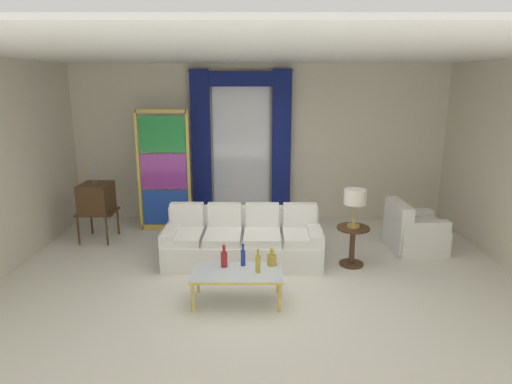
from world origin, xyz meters
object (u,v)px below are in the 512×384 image
coffee_table (238,274)px  bottle_amber_squat (244,257)px  peacock_figurine (185,226)px  table_lamp_brass (356,199)px  bottle_blue_decanter (273,259)px  bottle_ruby_flask (259,263)px  vintage_tv (97,199)px  stained_glass_divider (165,174)px  bottle_crystal_tall (225,258)px  round_side_table (353,242)px  armchair_white (413,233)px  couch_white_long (244,241)px

coffee_table → bottle_amber_squat: bottle_amber_squat is taller
coffee_table → bottle_amber_squat: 0.25m
peacock_figurine → table_lamp_brass: 3.04m
coffee_table → bottle_blue_decanter: bearing=23.6°
bottle_blue_decanter → table_lamp_brass: bearing=38.0°
bottle_ruby_flask → bottle_amber_squat: bearing=133.0°
vintage_tv → bottle_amber_squat: bearing=-39.0°
stained_glass_divider → peacock_figurine: (0.40, -0.45, -0.84)m
peacock_figurine → bottle_ruby_flask: bearing=-61.3°
bottle_crystal_tall → vintage_tv: vintage_tv is taller
vintage_tv → bottle_ruby_flask: bearing=-39.6°
bottle_crystal_tall → round_side_table: bottle_crystal_tall is taller
bottle_ruby_flask → coffee_table: bearing=175.4°
coffee_table → table_lamp_brass: table_lamp_brass is taller
bottle_amber_squat → vintage_tv: vintage_tv is taller
armchair_white → round_side_table: (-1.11, -0.64, 0.07)m
armchair_white → table_lamp_brass: table_lamp_brass is taller
stained_glass_divider → vintage_tv: bearing=-154.3°
bottle_amber_squat → table_lamp_brass: (1.59, 0.97, 0.50)m
bottle_blue_decanter → bottle_crystal_tall: bottle_crystal_tall is taller
armchair_white → vintage_tv: bearing=174.9°
stained_glass_divider → table_lamp_brass: size_ratio=3.86×
bottle_amber_squat → bottle_ruby_flask: (0.19, -0.20, 0.00)m
armchair_white → stained_glass_divider: stained_glass_divider is taller
bottle_amber_squat → bottle_ruby_flask: bottle_ruby_flask is taller
bottle_amber_squat → bottle_blue_decanter: bearing=1.8°
couch_white_long → armchair_white: bearing=9.5°
bottle_blue_decanter → bottle_amber_squat: bearing=-178.2°
couch_white_long → bottle_ruby_flask: size_ratio=7.78×
bottle_amber_squat → round_side_table: (1.59, 0.97, -0.17)m
table_lamp_brass → bottle_amber_squat: bearing=-148.6°
couch_white_long → coffee_table: size_ratio=2.11×
vintage_tv → coffee_table: bearing=-42.2°
coffee_table → bottle_blue_decanter: size_ratio=4.84×
bottle_amber_squat → armchair_white: armchair_white is taller
armchair_white → peacock_figurine: armchair_white is taller
coffee_table → bottle_ruby_flask: (0.26, -0.02, 0.16)m
bottle_ruby_flask → stained_glass_divider: stained_glass_divider is taller
bottle_crystal_tall → round_side_table: (1.83, 1.01, -0.17)m
bottle_crystal_tall → stained_glass_divider: 2.96m
bottle_amber_squat → peacock_figurine: bottle_amber_squat is taller
vintage_tv → round_side_table: bearing=-14.9°
coffee_table → peacock_figurine: size_ratio=1.86×
bottle_crystal_tall → table_lamp_brass: (1.83, 1.01, 0.50)m
table_lamp_brass → vintage_tv: bearing=165.1°
bottle_blue_decanter → stained_glass_divider: stained_glass_divider is taller
couch_white_long → bottle_blue_decanter: couch_white_long is taller
couch_white_long → coffee_table: 1.33m
bottle_ruby_flask → table_lamp_brass: size_ratio=0.53×
couch_white_long → stained_glass_divider: (-1.46, 1.44, 0.75)m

